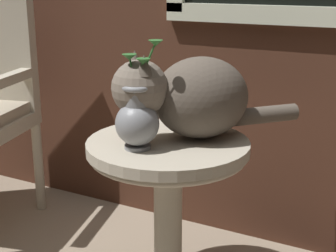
# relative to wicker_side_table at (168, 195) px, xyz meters

# --- Properties ---
(wicker_side_table) EXTENTS (0.53, 0.53, 0.56)m
(wicker_side_table) POSITION_rel_wicker_side_table_xyz_m (0.00, 0.00, 0.00)
(wicker_side_table) COLOR #B2A893
(wicker_side_table) RESTS_ON ground_plane
(cat) EXTENTS (0.49, 0.53, 0.29)m
(cat) POSITION_rel_wicker_side_table_xyz_m (0.05, 0.06, 0.33)
(cat) COLOR brown
(cat) RESTS_ON wicker_side_table
(pewter_vase_with_ivy) EXTENTS (0.14, 0.13, 0.33)m
(pewter_vase_with_ivy) POSITION_rel_wicker_side_table_xyz_m (-0.05, -0.11, 0.29)
(pewter_vase_with_ivy) COLOR gray
(pewter_vase_with_ivy) RESTS_ON wicker_side_table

